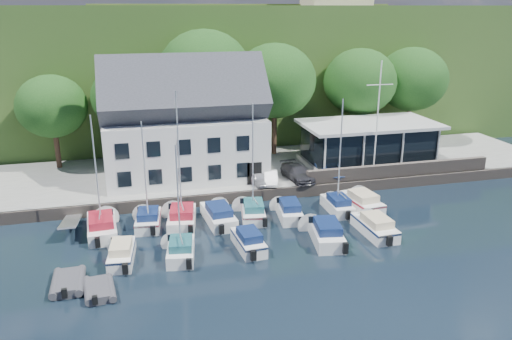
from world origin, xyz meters
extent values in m
plane|color=black|center=(0.00, 0.00, 0.00)|extent=(180.00, 180.00, 0.00)
cube|color=#979792|center=(0.00, 17.50, 0.50)|extent=(60.00, 13.00, 1.00)
cube|color=#5B5049|center=(0.00, 11.00, 0.50)|extent=(60.00, 0.30, 1.00)
cube|color=#304F1D|center=(0.00, 62.00, 8.00)|extent=(160.00, 75.00, 16.00)
cube|color=#5E6934|center=(8.00, 70.00, 16.15)|extent=(50.00, 30.00, 0.30)
cube|color=#5B5049|center=(12.00, 11.40, 1.60)|extent=(18.00, 0.50, 1.20)
imported|color=#BCBCC1|center=(-1.25, 12.50, 1.54)|extent=(2.13, 3.42, 1.09)
imported|color=white|center=(-0.03, 12.46, 1.54)|extent=(1.89, 3.47, 1.09)
imported|color=#2E2D32|center=(2.57, 12.78, 1.65)|extent=(2.41, 4.70, 1.30)
imported|color=navy|center=(5.94, 13.20, 1.65)|extent=(1.58, 3.82, 1.29)
camera|label=1|loc=(-11.47, -27.60, 15.89)|focal=35.00mm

